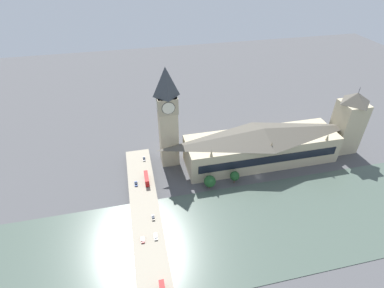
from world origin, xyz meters
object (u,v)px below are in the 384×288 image
at_px(victoria_tower, 348,122).
at_px(road_bridge, 149,243).
at_px(car_southbound_lead, 156,236).
at_px(clock_tower, 168,116).
at_px(car_northbound_lead, 144,159).
at_px(car_northbound_mid, 136,184).
at_px(double_decker_bus_rear, 147,178).
at_px(car_southbound_mid, 143,240).
at_px(car_northbound_tail, 153,218).
at_px(parliament_hall, 261,145).

height_order(victoria_tower, road_bridge, victoria_tower).
height_order(victoria_tower, car_southbound_lead, victoria_tower).
distance_m(road_bridge, car_southbound_lead, 4.63).
xyz_separation_m(clock_tower, victoria_tower, (-13.36, -131.57, -14.51)).
height_order(car_northbound_lead, car_northbound_mid, car_northbound_mid).
xyz_separation_m(victoria_tower, car_northbound_mid, (-11.16, 157.67, -18.81)).
height_order(double_decker_bus_rear, car_southbound_mid, double_decker_bus_rear).
bearing_deg(car_southbound_lead, double_decker_bus_rear, 0.24).
height_order(victoria_tower, car_northbound_tail, victoria_tower).
height_order(clock_tower, road_bridge, clock_tower).
relative_size(victoria_tower, car_northbound_mid, 11.73).
height_order(double_decker_bus_rear, car_southbound_lead, double_decker_bus_rear).
distance_m(victoria_tower, car_northbound_mid, 159.18).
relative_size(clock_tower, car_northbound_tail, 17.71).
relative_size(car_northbound_mid, car_northbound_tail, 1.07).
bearing_deg(parliament_hall, double_decker_bus_rear, 96.77).
bearing_deg(double_decker_bus_rear, car_northbound_lead, -1.10).
height_order(parliament_hall, road_bridge, parliament_hall).
height_order(clock_tower, car_northbound_lead, clock_tower).
distance_m(clock_tower, double_decker_bus_rear, 43.34).
bearing_deg(car_northbound_lead, car_northbound_mid, 163.10).
xyz_separation_m(double_decker_bus_rear, car_southbound_lead, (-45.07, -0.18, -2.07)).
distance_m(clock_tower, car_northbound_mid, 48.91).
xyz_separation_m(double_decker_bus_rear, car_northbound_lead, (23.78, -0.46, -2.10)).
height_order(clock_tower, car_southbound_mid, clock_tower).
height_order(car_northbound_mid, car_northbound_tail, car_northbound_tail).
xyz_separation_m(parliament_hall, road_bridge, (-57.16, 87.12, -10.28)).
bearing_deg(double_decker_bus_rear, victoria_tower, -86.21).
relative_size(road_bridge, car_southbound_lead, 36.79).
relative_size(double_decker_bus_rear, car_southbound_mid, 2.78).
relative_size(double_decker_bus_rear, car_northbound_lead, 2.54).
distance_m(parliament_hall, car_northbound_lead, 84.66).
bearing_deg(double_decker_bus_rear, car_southbound_mid, 171.56).
relative_size(road_bridge, car_northbound_tail, 40.90).
height_order(road_bridge, car_northbound_mid, car_northbound_mid).
bearing_deg(car_southbound_mid, car_northbound_mid, 0.49).
height_order(car_northbound_tail, car_southbound_mid, car_northbound_tail).
distance_m(victoria_tower, car_southbound_mid, 167.84).
distance_m(double_decker_bus_rear, car_northbound_lead, 23.88).
bearing_deg(car_northbound_mid, parliament_hall, -83.02).
height_order(clock_tower, double_decker_bus_rear, clock_tower).
relative_size(clock_tower, double_decker_bus_rear, 6.29).
height_order(road_bridge, car_northbound_lead, car_northbound_lead).
height_order(parliament_hall, car_northbound_mid, parliament_hall).
bearing_deg(parliament_hall, car_southbound_lead, 123.42).
height_order(car_northbound_lead, car_southbound_mid, car_northbound_lead).
bearing_deg(road_bridge, car_southbound_lead, -60.26).
distance_m(double_decker_bus_rear, car_northbound_tail, 31.82).
height_order(car_southbound_lead, car_southbound_mid, car_southbound_lead).
distance_m(parliament_hall, car_northbound_mid, 91.73).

